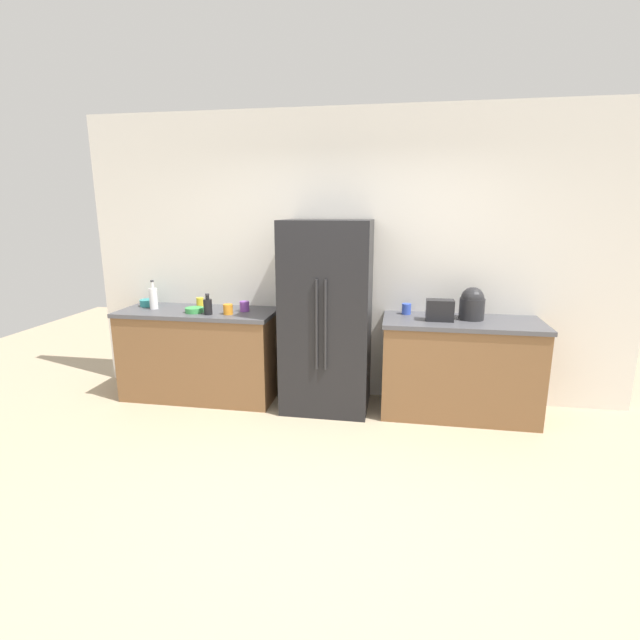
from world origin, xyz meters
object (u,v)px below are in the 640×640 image
toaster (440,310)px  bottle_a (153,298)px  rice_cooker (472,304)px  bowl_a (149,303)px  refrigerator (327,317)px  cup_d (245,306)px  bowl_b (194,310)px  cup_b (406,309)px  cup_c (228,309)px  bottle_b (208,306)px  cup_a (200,303)px

toaster → bottle_a: 2.85m
rice_cooker → bowl_a: size_ratio=1.65×
refrigerator → bowl_a: size_ratio=9.99×
cup_d → bowl_b: cup_d is taller
refrigerator → cup_d: bearing=175.2°
bottle_a → cup_b: size_ratio=2.84×
cup_c → bottle_a: bearing=172.0°
bottle_a → bowl_a: bearing=135.4°
rice_cooker → cup_c: bearing=-175.4°
bottle_b → refrigerator: bearing=6.6°
refrigerator → bottle_a: (-1.80, 0.02, 0.12)m
cup_b → toaster: bearing=-37.4°
rice_cooker → bowl_a: bearing=179.0°
bottle_a → bowl_b: (0.48, -0.09, -0.09)m
refrigerator → bottle_b: (-1.15, -0.13, 0.09)m
cup_b → cup_d: size_ratio=1.05×
toaster → cup_a: 2.40m
bottle_b → cup_d: bearing=34.1°
toaster → bowl_a: (-2.97, 0.17, -0.06)m
bottle_a → cup_b: bearing=4.1°
cup_a → bottle_a: bearing=-165.0°
bowl_a → bottle_b: bearing=-19.8°
cup_c → bowl_b: bearing=176.3°
toaster → cup_c: size_ratio=2.48×
cup_d → bowl_a: bearing=175.9°
refrigerator → toaster: refrigerator is taller
rice_cooker → bowl_b: rice_cooker is taller
refrigerator → rice_cooker: 1.36m
bottle_a → bowl_a: size_ratio=1.61×
refrigerator → bottle_a: size_ratio=6.19×
cup_b → cup_c: (-1.71, -0.30, -0.00)m
toaster → cup_b: size_ratio=2.37×
toaster → cup_a: size_ratio=2.27×
refrigerator → cup_a: size_ratio=16.79×
bottle_b → cup_d: (0.30, 0.20, -0.03)m
refrigerator → bowl_b: (-1.32, -0.07, 0.03)m
cup_d → bowl_b: bearing=-163.0°
bottle_b → toaster: bearing=2.9°
toaster → bottle_b: bearing=-177.1°
rice_cooker → refrigerator: bearing=-176.2°
refrigerator → bowl_b: refrigerator is taller
refrigerator → bowl_b: bearing=-176.8°
toaster → bottle_a: (-2.85, 0.04, 0.02)m
refrigerator → bottle_a: 1.80m
toaster → bowl_a: size_ratio=1.35×
refrigerator → cup_d: size_ratio=18.38×
bowl_a → bottle_a: bearing=-44.6°
bowl_a → cup_d: bearing=-4.1°
cup_b → cup_c: 1.73m
bowl_a → bowl_b: bowl_a is taller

